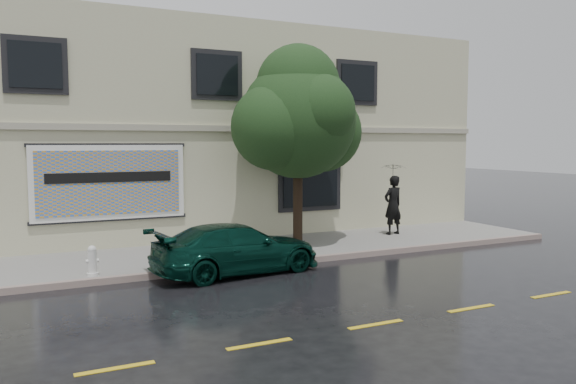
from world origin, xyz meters
name	(u,v)px	position (x,y,z in m)	size (l,w,h in m)	color
ground	(288,280)	(0.00, 0.00, 0.00)	(90.00, 90.00, 0.00)	black
sidewalk	(238,252)	(0.00, 3.25, 0.07)	(20.00, 3.50, 0.15)	gray
curb	(263,265)	(0.00, 1.50, 0.07)	(20.00, 0.18, 0.16)	gray
road_marking	(376,324)	(0.00, -3.50, 0.01)	(19.00, 0.12, 0.01)	gold
building	(182,134)	(0.00, 9.00, 3.50)	(20.00, 8.12, 7.00)	beige
billboard	(110,182)	(-3.20, 4.92, 2.05)	(4.30, 0.16, 2.20)	white
car	(237,248)	(-0.81, 1.20, 0.61)	(1.84, 4.17, 1.22)	black
pedestrian	(393,205)	(5.55, 3.56, 1.12)	(0.71, 0.46, 1.94)	black
umbrella	(394,165)	(5.55, 3.56, 2.43)	(0.90, 0.90, 0.67)	black
street_tree	(298,121)	(1.90, 3.28, 3.81)	(3.40, 3.40, 5.37)	black
fire_hydrant	(92,261)	(-4.08, 1.80, 0.49)	(0.28, 0.27, 0.69)	silver
sign_pole	(297,195)	(1.83, 3.20, 1.65)	(0.31, 0.05, 2.48)	#9D9FA6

